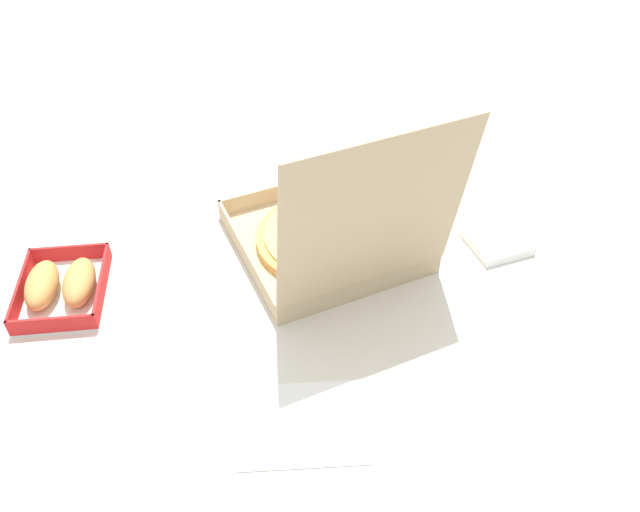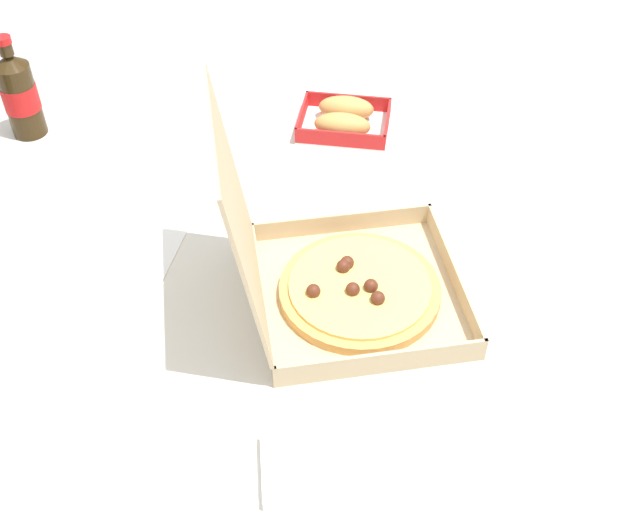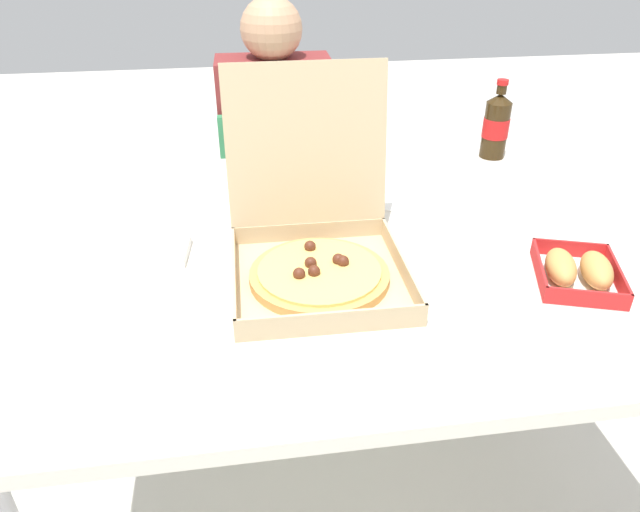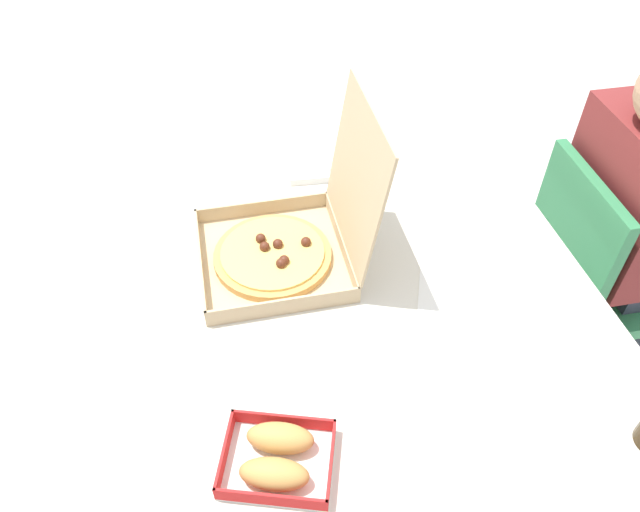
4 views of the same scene
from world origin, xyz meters
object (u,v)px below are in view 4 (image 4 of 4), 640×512
at_px(paper_menu, 453,301).
at_px(napkin_pile, 310,169).
at_px(pizza_box_open, 288,242).
at_px(chair, 595,272).
at_px(diner_person, 640,216).
at_px(bread_side_box, 277,457).

distance_m(paper_menu, napkin_pile, 0.56).
bearing_deg(pizza_box_open, paper_menu, 57.37).
distance_m(chair, pizza_box_open, 0.94).
bearing_deg(paper_menu, diner_person, 130.70).
xyz_separation_m(diner_person, pizza_box_open, (0.01, -0.95, 0.11)).
bearing_deg(bread_side_box, pizza_box_open, 167.47).
bearing_deg(pizza_box_open, napkin_pile, 159.63).
distance_m(diner_person, paper_menu, 0.66).
relative_size(diner_person, paper_menu, 5.48).
relative_size(pizza_box_open, napkin_pile, 3.54).
bearing_deg(chair, pizza_box_open, -89.32).
bearing_deg(chair, paper_menu, -68.78).
relative_size(diner_person, pizza_box_open, 2.95).
relative_size(chair, napkin_pile, 7.55).
distance_m(chair, napkin_pile, 0.87).
xyz_separation_m(chair, paper_menu, (0.22, -0.56, 0.26)).
relative_size(chair, paper_menu, 3.95).
xyz_separation_m(chair, napkin_pile, (-0.30, -0.77, 0.27)).
xyz_separation_m(pizza_box_open, bread_side_box, (0.50, -0.11, -0.03)).
bearing_deg(pizza_box_open, chair, 90.68).
xyz_separation_m(chair, bread_side_box, (0.51, -1.00, 0.29)).
bearing_deg(diner_person, bread_side_box, -64.48).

